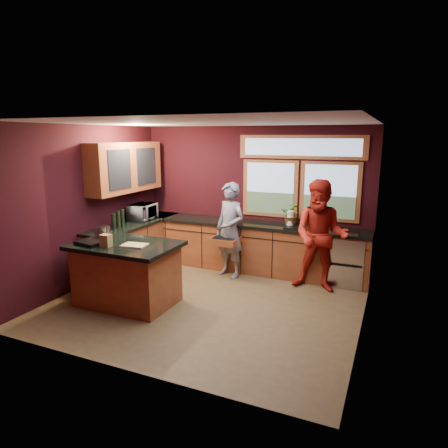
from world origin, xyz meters
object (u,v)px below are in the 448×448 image
Objects in this scene: person_grey at (230,230)px; cutting_board at (134,245)px; stock_pot at (102,232)px; person_red at (321,236)px; island at (127,273)px.

cutting_board is at bearing -90.95° from person_grey.
stock_pot is at bearing 165.07° from cutting_board.
person_red is at bearing 36.61° from cutting_board.
person_red reaches higher than stock_pot.
island is 6.46× the size of stock_pot.
person_grey is at bearing 46.61° from stock_pot.
cutting_board is (0.20, -0.05, 0.48)m from island.
island is 3.12m from person_red.
person_grey is 0.93× the size of person_red.
person_grey is at bearing 61.19° from island.
island is at bearing -96.81° from person_grey.
stock_pot is at bearing -152.42° from person_red.
person_grey is 1.96m from cutting_board.
person_red is 3.50m from stock_pot.
person_red is at bearing 20.76° from person_grey.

